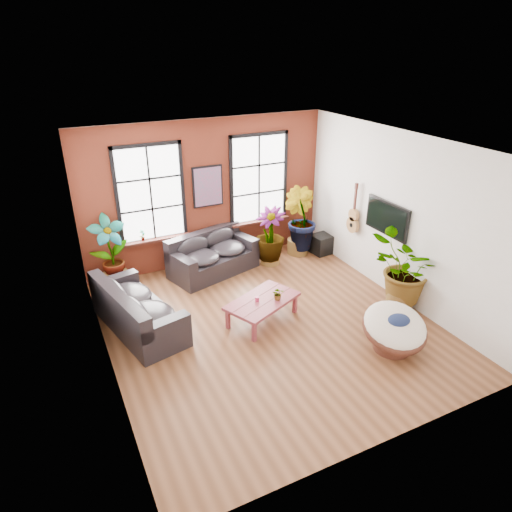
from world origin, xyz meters
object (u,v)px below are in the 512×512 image
at_px(coffee_table, 262,302).
at_px(sofa_left, 135,311).
at_px(sofa_back, 212,255).
at_px(papasan_chair, 395,328).

bearing_deg(coffee_table, sofa_left, 137.21).
bearing_deg(sofa_back, sofa_left, -159.44).
bearing_deg(sofa_left, coffee_table, -121.79).
xyz_separation_m(sofa_left, coffee_table, (2.31, -0.79, -0.00)).
distance_m(coffee_table, papasan_chair, 2.52).
xyz_separation_m(sofa_back, sofa_left, (-2.18, -1.64, -0.01)).
bearing_deg(sofa_back, papasan_chair, -83.31).
bearing_deg(papasan_chair, coffee_table, 141.42).
xyz_separation_m(sofa_back, papasan_chair, (1.82, -4.29, 0.02)).
height_order(sofa_back, sofa_left, sofa_back).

